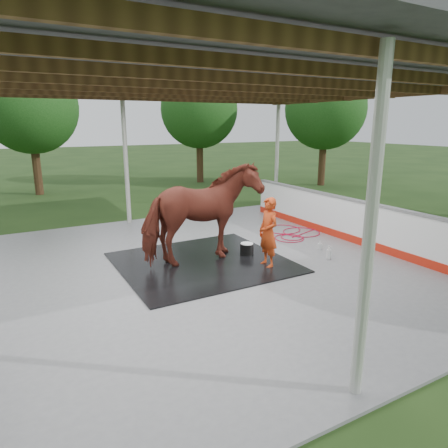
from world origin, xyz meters
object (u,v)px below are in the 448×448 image
horse (202,214)px  wash_bucket (247,249)px  dasher_board (346,220)px  handler (268,233)px

horse → wash_bucket: 1.52m
dasher_board → horse: size_ratio=3.06×
horse → wash_bucket: size_ratio=8.05×
horse → handler: (1.16, -0.89, -0.36)m
dasher_board → wash_bucket: size_ratio=24.60×
handler → wash_bucket: size_ratio=4.73×
handler → dasher_board: bearing=104.0°
wash_bucket → handler: bearing=-89.7°
handler → wash_bucket: handler is taller
horse → wash_bucket: bearing=-95.3°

